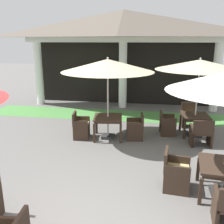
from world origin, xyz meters
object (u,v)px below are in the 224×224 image
patio_chair_mid_left_west (175,171)px  patio_chair_far_back_north (189,116)px  patio_table_mid_right (108,119)px  patio_table_mid_left (224,169)px  patio_chair_mid_right_west (80,126)px  patio_umbrella_mid_right (108,66)px  patio_umbrella_far_back (200,65)px  patio_table_far_back (195,118)px  patio_chair_far_back_west (167,123)px  patio_chair_mid_right_east (136,127)px  patio_chair_far_back_south (201,133)px

patio_chair_mid_left_west → patio_chair_far_back_north: 4.51m
patio_table_mid_right → patio_chair_far_back_north: patio_chair_far_back_north is taller
patio_table_mid_left → patio_chair_mid_right_west: bearing=144.8°
patio_umbrella_mid_right → patio_umbrella_far_back: patio_umbrella_mid_right is taller
patio_chair_mid_right_west → patio_table_mid_right: bearing=90.0°
patio_umbrella_mid_right → patio_table_far_back: patio_umbrella_mid_right is taller
patio_table_mid_right → patio_chair_mid_right_west: size_ratio=1.16×
patio_chair_mid_right_west → patio_umbrella_far_back: size_ratio=0.31×
patio_table_mid_left → patio_chair_far_back_west: bearing=106.1°
patio_chair_mid_left_west → patio_table_far_back: size_ratio=0.94×
patio_table_mid_left → patio_umbrella_far_back: patio_umbrella_far_back is taller
patio_chair_mid_left_west → patio_table_far_back: bearing=171.7°
patio_chair_mid_left_west → patio_umbrella_far_back: bearing=171.7°
patio_chair_mid_right_east → patio_table_far_back: 2.07m
patio_table_far_back → patio_chair_far_back_south: (0.07, -0.94, -0.20)m
patio_table_far_back → patio_chair_far_back_west: bearing=-175.6°
patio_table_mid_left → patio_umbrella_mid_right: size_ratio=0.38×
patio_chair_far_back_south → patio_umbrella_far_back: bearing=90.0°
patio_chair_far_back_south → patio_chair_far_back_north: (-0.14, 1.88, -0.02)m
patio_chair_far_back_west → patio_umbrella_far_back: bearing=90.0°
patio_table_far_back → patio_umbrella_far_back: bearing=63.4°
patio_table_far_back → patio_table_mid_left: bearing=-88.7°
patio_chair_mid_left_west → patio_chair_far_back_west: bearing=-173.3°
patio_table_far_back → patio_chair_far_back_south: size_ratio=1.09×
patio_umbrella_mid_right → patio_table_mid_left: bearing=-43.9°
patio_chair_far_back_south → patio_chair_far_back_west: patio_chair_far_back_south is taller
patio_chair_mid_right_west → patio_chair_far_back_north: (3.72, 1.81, -0.02)m
patio_chair_mid_left_west → patio_umbrella_mid_right: size_ratio=0.30×
patio_table_mid_left → patio_chair_mid_right_east: size_ratio=1.35×
patio_table_far_back → patio_umbrella_far_back: 1.77m
patio_chair_mid_right_east → patio_chair_mid_right_west: bearing=90.0°
patio_table_far_back → patio_chair_far_back_north: (-0.07, 0.94, -0.22)m
patio_table_mid_left → patio_chair_mid_right_east: (-2.05, 2.97, -0.22)m
patio_chair_mid_right_east → patio_umbrella_far_back: 2.87m
patio_table_mid_right → patio_table_far_back: 2.97m
patio_chair_mid_left_west → patio_table_mid_right: patio_chair_mid_left_west is taller
patio_chair_far_back_north → patio_chair_mid_left_west: bearing=75.2°
patio_umbrella_mid_right → patio_chair_far_back_west: 2.87m
patio_chair_mid_left_west → patio_table_mid_left: bearing=90.0°
patio_table_mid_right → patio_table_far_back: bearing=14.4°
patio_chair_mid_left_west → patio_chair_far_back_south: patio_chair_mid_left_west is taller
patio_chair_far_back_south → patio_table_mid_left: bearing=-94.1°
patio_umbrella_far_back → patio_chair_far_back_west: 2.20m
patio_chair_mid_right_west → patio_umbrella_far_back: bearing=95.2°
patio_chair_mid_right_east → patio_chair_far_back_north: (1.89, 1.56, 0.00)m
patio_umbrella_mid_right → patio_chair_mid_right_west: bearing=-172.4°
patio_chair_mid_right_east → patio_chair_far_back_south: (2.04, -0.32, 0.02)m
patio_chair_mid_right_west → patio_table_far_back: patio_chair_mid_right_west is taller
patio_table_mid_left → patio_chair_mid_left_west: size_ratio=1.24×
patio_chair_mid_right_east → patio_table_far_back: bearing=-80.1°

